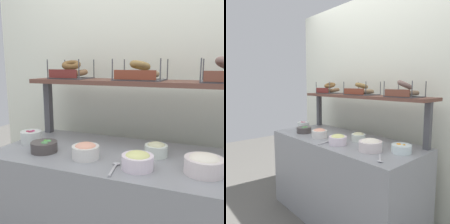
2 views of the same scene
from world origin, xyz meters
TOP-DOWN VIEW (x-y plane):
  - back_wall at (0.00, 0.55)m, footprint 2.81×0.06m
  - deli_counter at (0.00, 0.00)m, footprint 1.61×0.70m
  - shelf_riser_left at (-0.74, 0.27)m, footprint 0.05×0.05m
  - upper_shelf at (0.00, 0.27)m, footprint 1.57×0.32m
  - bowl_egg_salad at (0.13, -0.18)m, footprint 0.17×0.17m
  - bowl_veggie_mix at (-0.48, -0.14)m, footprint 0.16×0.16m
  - bowl_cream_cheese at (0.45, -0.11)m, footprint 0.19×0.19m
  - bowl_scallion_spread at (0.17, 0.05)m, footprint 0.14×0.14m
  - bowl_lox_spread at (-0.19, -0.14)m, footprint 0.16×0.16m
  - bowl_beet_salad at (-0.68, -0.02)m, footprint 0.14×0.14m
  - serving_spoon_by_edge at (0.01, -0.21)m, footprint 0.05×0.18m
  - bagel_basket_cinnamon_raisin at (-0.53, 0.27)m, footprint 0.28×0.26m
  - bagel_basket_everything at (0.00, 0.27)m, footprint 0.32×0.27m

SIDE VIEW (x-z plane):
  - deli_counter at x=0.00m, z-range 0.00..0.85m
  - serving_spoon_by_edge at x=0.01m, z-range 0.85..0.86m
  - bowl_veggie_mix at x=-0.48m, z-range 0.85..0.92m
  - bowl_scallion_spread at x=0.17m, z-range 0.85..0.94m
  - bowl_beet_salad at x=-0.68m, z-range 0.85..0.94m
  - bowl_lox_spread at x=-0.19m, z-range 0.85..0.94m
  - bowl_egg_salad at x=0.13m, z-range 0.85..0.94m
  - bowl_cream_cheese at x=0.45m, z-range 0.85..0.95m
  - shelf_riser_left at x=-0.74m, z-range 0.85..1.25m
  - back_wall at x=0.00m, z-range 0.00..2.40m
  - upper_shelf at x=0.00m, z-range 1.25..1.28m
  - bagel_basket_everything at x=0.00m, z-range 1.26..1.40m
  - bagel_basket_cinnamon_raisin at x=-0.53m, z-range 1.26..1.40m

